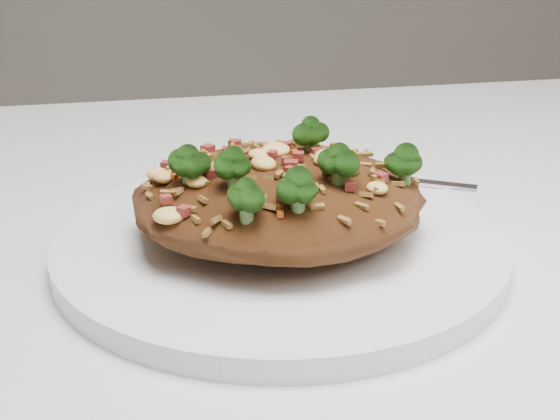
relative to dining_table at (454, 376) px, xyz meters
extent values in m
cube|color=silver|center=(0.00, 0.00, 0.07)|extent=(1.20, 0.80, 0.04)
cylinder|color=white|center=(-0.11, 0.02, 0.10)|extent=(0.26, 0.26, 0.01)
ellipsoid|color=brown|center=(-0.11, 0.02, 0.13)|extent=(0.17, 0.15, 0.04)
ellipsoid|color=#133D08|center=(-0.11, -0.04, 0.15)|extent=(0.02, 0.02, 0.02)
ellipsoid|color=#133D08|center=(-0.09, -0.01, 0.16)|extent=(0.02, 0.02, 0.02)
ellipsoid|color=#133D08|center=(-0.14, -0.01, 0.16)|extent=(0.02, 0.02, 0.02)
ellipsoid|color=#133D08|center=(-0.09, 0.04, 0.16)|extent=(0.02, 0.02, 0.02)
ellipsoid|color=#133D08|center=(-0.16, 0.01, 0.16)|extent=(0.02, 0.02, 0.02)
ellipsoid|color=#133D08|center=(-0.04, 0.00, 0.15)|extent=(0.02, 0.02, 0.02)
ellipsoid|color=#133D08|center=(-0.14, -0.04, 0.15)|extent=(0.02, 0.02, 0.02)
cube|color=silver|center=(0.00, 0.07, 0.11)|extent=(0.09, 0.05, 0.00)
cube|color=silver|center=(-0.08, 0.12, 0.11)|extent=(0.04, 0.03, 0.00)
camera|label=1|loc=(-0.19, -0.39, 0.29)|focal=50.00mm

